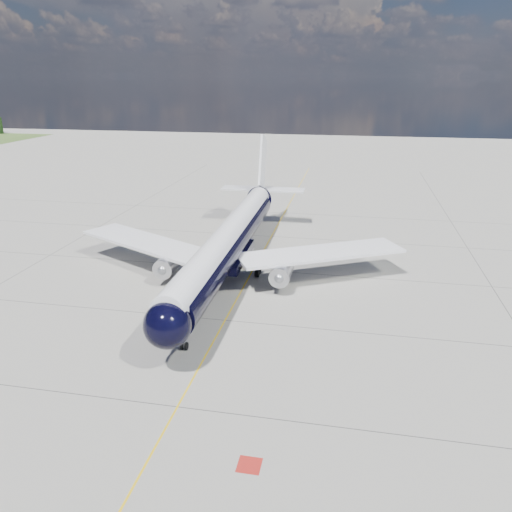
% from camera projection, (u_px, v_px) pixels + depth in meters
% --- Properties ---
extents(ground, '(320.00, 320.00, 0.00)m').
position_uv_depth(ground, '(260.00, 257.00, 71.33)').
color(ground, gray).
rests_on(ground, ground).
extents(taxiway_centerline, '(0.16, 160.00, 0.01)m').
position_uv_depth(taxiway_centerline, '(253.00, 270.00, 66.71)').
color(taxiway_centerline, '#E2B10B').
rests_on(taxiway_centerline, ground).
extents(red_marking, '(1.60, 1.60, 0.01)m').
position_uv_depth(red_marking, '(249.00, 465.00, 33.17)').
color(red_marking, maroon).
rests_on(red_marking, ground).
extents(main_airliner, '(44.13, 53.59, 15.51)m').
position_uv_depth(main_airliner, '(231.00, 239.00, 63.66)').
color(main_airliner, black).
rests_on(main_airliner, ground).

